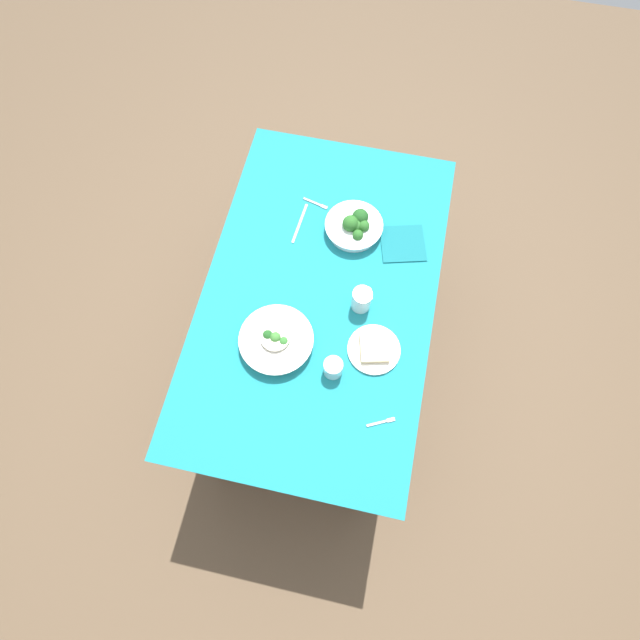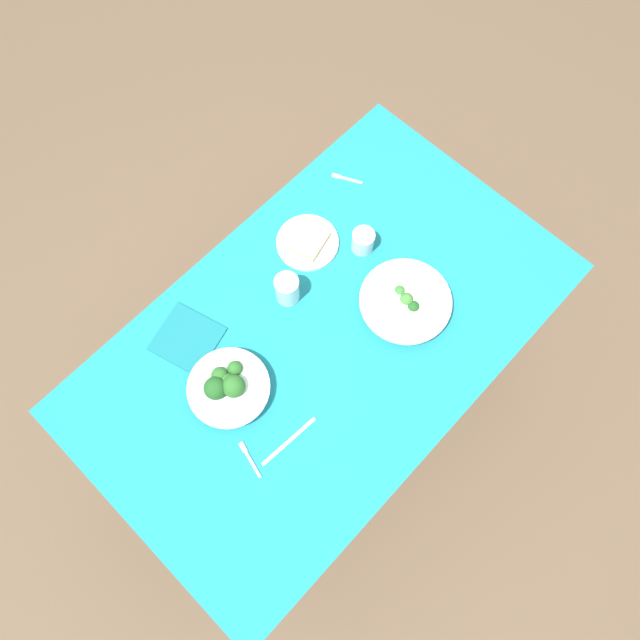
% 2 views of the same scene
% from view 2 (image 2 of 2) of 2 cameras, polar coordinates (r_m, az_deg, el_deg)
% --- Properties ---
extents(ground_plane, '(6.00, 6.00, 0.00)m').
position_cam_2_polar(ground_plane, '(2.47, 0.26, -7.20)').
color(ground_plane, brown).
extents(dining_table, '(1.44, 0.87, 0.76)m').
position_cam_2_polar(dining_table, '(1.85, 0.35, -2.67)').
color(dining_table, '#197A84').
rests_on(dining_table, ground_plane).
extents(broccoli_bowl_far, '(0.23, 0.23, 0.09)m').
position_cam_2_polar(broccoli_bowl_far, '(1.68, -8.61, -6.27)').
color(broccoli_bowl_far, white).
rests_on(broccoli_bowl_far, dining_table).
extents(broccoli_bowl_near, '(0.27, 0.27, 0.07)m').
position_cam_2_polar(broccoli_bowl_near, '(1.76, 7.98, 1.61)').
color(broccoli_bowl_near, silver).
rests_on(broccoli_bowl_near, dining_table).
extents(bread_side_plate, '(0.19, 0.19, 0.03)m').
position_cam_2_polar(bread_side_plate, '(1.85, -1.19, 7.36)').
color(bread_side_plate, silver).
rests_on(bread_side_plate, dining_table).
extents(water_glass_center, '(0.07, 0.07, 0.08)m').
position_cam_2_polar(water_glass_center, '(1.82, 4.06, 7.42)').
color(water_glass_center, silver).
rests_on(water_glass_center, dining_table).
extents(water_glass_side, '(0.07, 0.07, 0.10)m').
position_cam_2_polar(water_glass_side, '(1.74, -3.10, 2.92)').
color(water_glass_side, silver).
rests_on(water_glass_side, dining_table).
extents(fork_by_far_bowl, '(0.05, 0.09, 0.00)m').
position_cam_2_polar(fork_by_far_bowl, '(1.97, 2.42, 13.14)').
color(fork_by_far_bowl, '#B7B7BC').
rests_on(fork_by_far_bowl, dining_table).
extents(fork_by_near_bowl, '(0.04, 0.11, 0.00)m').
position_cam_2_polar(fork_by_near_bowl, '(1.67, -6.67, -12.76)').
color(fork_by_near_bowl, '#B7B7BC').
rests_on(fork_by_near_bowl, dining_table).
extents(table_knife_left, '(0.19, 0.02, 0.00)m').
position_cam_2_polar(table_knife_left, '(1.66, -2.94, -11.31)').
color(table_knife_left, '#B7B7BC').
rests_on(table_knife_left, dining_table).
extents(napkin_folded_upper, '(0.20, 0.21, 0.01)m').
position_cam_2_polar(napkin_folded_upper, '(1.77, -12.36, -1.72)').
color(napkin_folded_upper, '#156870').
rests_on(napkin_folded_upper, dining_table).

